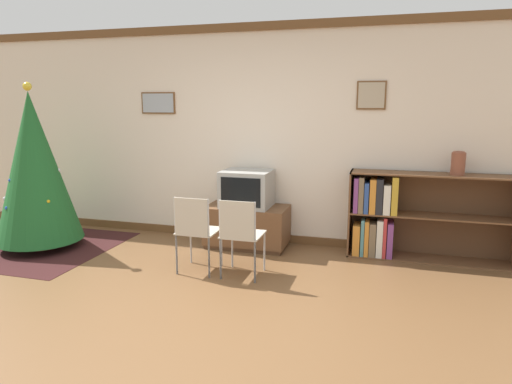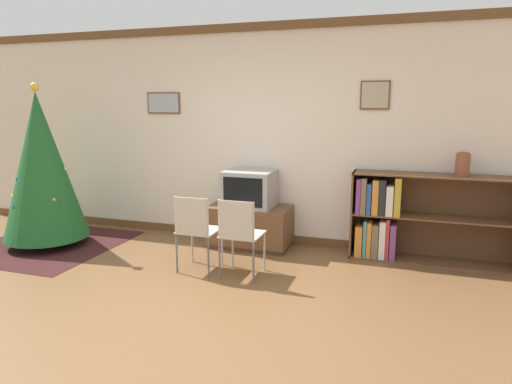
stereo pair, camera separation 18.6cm
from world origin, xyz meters
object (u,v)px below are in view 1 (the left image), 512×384
(christmas_tree, at_px, (35,168))
(folding_chair_left, at_px, (196,229))
(folding_chair_right, at_px, (240,233))
(vase, at_px, (458,163))
(tv_console, at_px, (247,226))
(bookshelf, at_px, (400,216))
(television, at_px, (247,189))

(christmas_tree, distance_m, folding_chair_left, 2.25)
(folding_chair_right, distance_m, vase, 2.47)
(tv_console, bearing_deg, vase, 2.22)
(tv_console, relative_size, vase, 3.90)
(christmas_tree, bearing_deg, bookshelf, 11.39)
(christmas_tree, distance_m, bookshelf, 4.33)
(folding_chair_left, height_order, bookshelf, bookshelf)
(television, relative_size, bookshelf, 0.33)
(bookshelf, bearing_deg, vase, -0.59)
(television, height_order, vase, vase)
(tv_console, relative_size, bookshelf, 0.56)
(bookshelf, bearing_deg, tv_console, -176.90)
(christmas_tree, xyz_separation_m, tv_console, (2.42, 0.75, -0.74))
(tv_console, bearing_deg, folding_chair_left, -103.46)
(tv_console, xyz_separation_m, folding_chair_left, (-0.24, -1.01, 0.22))
(tv_console, distance_m, bookshelf, 1.81)
(christmas_tree, xyz_separation_m, television, (2.42, 0.75, -0.26))
(bookshelf, bearing_deg, christmas_tree, -168.61)
(folding_chair_left, bearing_deg, television, 76.50)
(vase, bearing_deg, folding_chair_right, -152.46)
(folding_chair_left, bearing_deg, christmas_tree, 173.21)
(folding_chair_left, relative_size, vase, 3.22)
(television, distance_m, vase, 2.39)
(folding_chair_right, height_order, vase, vase)
(vase, bearing_deg, bookshelf, 179.41)
(vase, bearing_deg, television, -177.72)
(folding_chair_right, relative_size, vase, 3.22)
(folding_chair_left, relative_size, folding_chair_right, 1.00)
(folding_chair_right, bearing_deg, television, 103.50)
(tv_console, distance_m, vase, 2.51)
(bookshelf, height_order, vase, vase)
(television, bearing_deg, folding_chair_right, -76.50)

